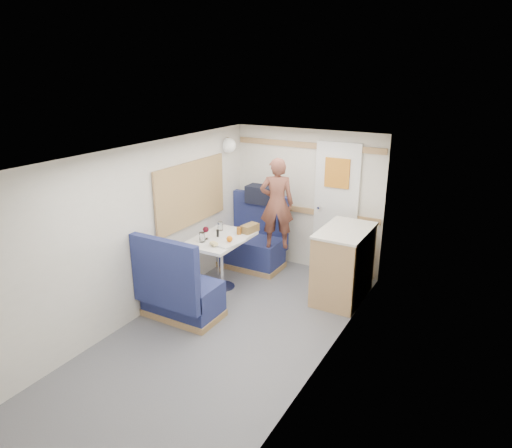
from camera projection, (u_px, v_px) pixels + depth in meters
The scene contains 26 objects.
floor at pixel (220, 338), 4.93m from camera, with size 4.50×4.50×0.00m, color #515156.
ceiling at pixel (215, 155), 4.29m from camera, with size 4.50×4.50×0.00m, color silver.
wall_back at pixel (307, 200), 6.47m from camera, with size 2.20×0.02×2.00m, color silver.
wall_left at pixel (137, 235), 5.12m from camera, with size 0.02×4.50×2.00m, color silver.
wall_right at pixel (320, 276), 4.10m from camera, with size 0.02×4.50×2.00m, color silver.
oak_trim_low at pixel (306, 211), 6.50m from camera, with size 2.15×0.02×0.08m, color olive.
oak_trim_high at pixel (308, 145), 6.20m from camera, with size 2.15×0.02×0.08m, color olive.
side_window at pixel (191, 193), 5.86m from camera, with size 0.04×1.30×0.72m, color #AAB297.
rear_door at pixel (336, 207), 6.24m from camera, with size 0.62×0.12×1.86m.
dinette_table at pixel (220, 249), 5.88m from camera, with size 0.62×0.92×0.72m.
bench_far at pixel (253, 246), 6.68m from camera, with size 0.90×0.59×1.05m.
bench_near at pixel (179, 295), 5.25m from camera, with size 0.90×0.59×1.05m.
ledge at pixel (262, 204), 6.70m from camera, with size 0.90×0.14×0.04m, color olive.
dome_light at pixel (229, 145), 6.38m from camera, with size 0.20×0.20×0.20m, color white.
galley_counter at pixel (343, 263), 5.68m from camera, with size 0.57×0.92×0.92m.
person at pixel (277, 204), 6.06m from camera, with size 0.45×0.30×1.24m, color brown.
duffel_bag at pixel (264, 195), 6.63m from camera, with size 0.53×0.25×0.25m, color black.
tray at pixel (228, 242), 5.65m from camera, with size 0.29×0.38×0.02m, color white.
orange_fruit at pixel (229, 239), 5.63m from camera, with size 0.08×0.08×0.08m, color orange.
cheese_block at pixel (214, 244), 5.53m from camera, with size 0.10×0.06×0.04m, color #E6D385.
wine_glass at pixel (206, 230), 5.73m from camera, with size 0.08×0.08×0.17m.
tumbler_left at pixel (202, 237), 5.67m from camera, with size 0.08×0.08×0.12m, color silver.
tumbler_mid at pixel (220, 226), 6.07m from camera, with size 0.07×0.07×0.12m, color white.
beer_glass at pixel (239, 231), 5.93m from camera, with size 0.06×0.06×0.10m, color brown.
pepper_grinder at pixel (218, 233), 5.85m from camera, with size 0.04×0.04×0.09m, color black.
bread_loaf at pixel (250, 228), 6.02m from camera, with size 0.13×0.25×0.10m, color olive.
Camera 1 is at (2.43, -3.53, 2.77)m, focal length 32.00 mm.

